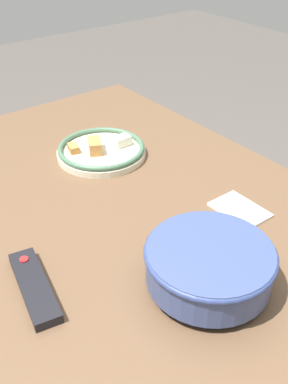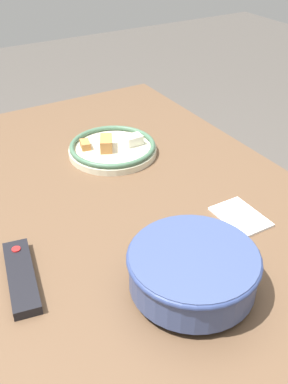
# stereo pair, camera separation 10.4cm
# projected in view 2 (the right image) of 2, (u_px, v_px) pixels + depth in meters

# --- Properties ---
(dining_table) EXTENTS (1.41, 0.99, 0.72)m
(dining_table) POSITION_uv_depth(u_px,v_px,m) (114.00, 241.00, 1.08)
(dining_table) COLOR brown
(dining_table) RESTS_ON ground_plane
(noodle_bowl) EXTENTS (0.24, 0.24, 0.09)m
(noodle_bowl) POSITION_uv_depth(u_px,v_px,m) (193.00, 269.00, 0.82)
(noodle_bowl) COLOR #384775
(noodle_bowl) RESTS_ON dining_table
(food_plate) EXTENTS (0.25, 0.25, 0.05)m
(food_plate) POSITION_uv_depth(u_px,v_px,m) (113.00, 148.00, 1.27)
(food_plate) COLOR beige
(food_plate) RESTS_ON dining_table
(tv_remote) EXTENTS (0.20, 0.09, 0.02)m
(tv_remote) POSITION_uv_depth(u_px,v_px,m) (21.00, 276.00, 0.86)
(tv_remote) COLOR black
(tv_remote) RESTS_ON dining_table
(folded_napkin) EXTENTS (0.13, 0.09, 0.01)m
(folded_napkin) POSITION_uv_depth(u_px,v_px,m) (240.00, 217.00, 1.03)
(folded_napkin) COLOR white
(folded_napkin) RESTS_ON dining_table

